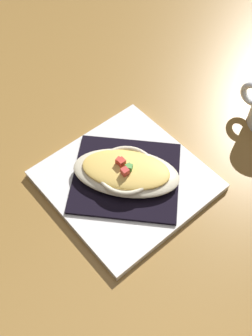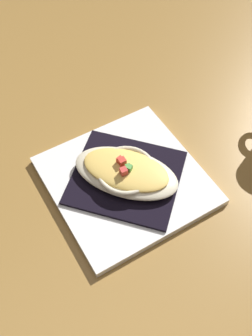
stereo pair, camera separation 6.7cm
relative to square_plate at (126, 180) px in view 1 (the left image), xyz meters
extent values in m
plane|color=olive|center=(0.00, 0.00, -0.01)|extent=(2.60, 2.60, 0.00)
cube|color=white|center=(0.00, 0.00, 0.00)|extent=(0.30, 0.30, 0.01)
cube|color=black|center=(0.00, 0.00, 0.01)|extent=(0.24, 0.23, 0.01)
ellipsoid|color=beige|center=(0.00, 0.00, 0.02)|extent=(0.21, 0.17, 0.02)
torus|color=beige|center=(0.00, 0.00, 0.03)|extent=(0.14, 0.14, 0.01)
ellipsoid|color=#F0C55C|center=(0.00, 0.00, 0.03)|extent=(0.17, 0.14, 0.01)
cube|color=red|center=(-0.01, 0.00, 0.05)|extent=(0.01, 0.01, 0.01)
cube|color=#53A246|center=(0.01, 0.00, 0.04)|extent=(0.01, 0.01, 0.01)
cube|color=#54A743|center=(0.01, 0.00, 0.04)|extent=(0.01, 0.01, 0.01)
cube|color=#D63F31|center=(-0.01, 0.00, 0.05)|extent=(0.01, 0.01, 0.01)
cube|color=#D34039|center=(0.01, -0.01, 0.05)|extent=(0.01, 0.01, 0.01)
camera|label=1|loc=(0.24, -0.31, 0.58)|focal=43.31mm
camera|label=2|loc=(0.29, -0.27, 0.58)|focal=43.31mm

